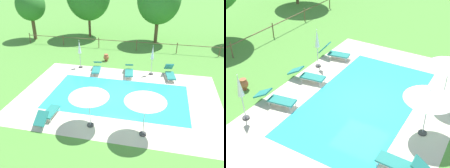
{
  "view_description": "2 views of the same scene",
  "coord_description": "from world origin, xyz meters",
  "views": [
    {
      "loc": [
        2.38,
        -12.47,
        7.6
      ],
      "look_at": [
        -0.49,
        0.5,
        0.6
      ],
      "focal_mm": 37.1,
      "sensor_mm": 36.0,
      "label": 1
    },
    {
      "loc": [
        -10.71,
        -4.94,
        8.34
      ],
      "look_at": [
        -0.58,
        1.03,
        0.97
      ],
      "focal_mm": 47.39,
      "sensor_mm": 36.0,
      "label": 2
    }
  ],
  "objects": [
    {
      "name": "sun_lounger_north_end",
      "position": [
        0.2,
        3.37,
        0.35
      ],
      "size": [
        0.88,
        2.13,
        0.72
      ],
      "color": "#237A70",
      "rests_on": "ground"
    },
    {
      "name": "patio_umbrella_closed_row_west",
      "position": [
        -3.85,
        3.89,
        1.56
      ],
      "size": [
        0.32,
        0.32,
        2.3
      ],
      "color": "#383838",
      "rests_on": "ground"
    },
    {
      "name": "sun_lounger_north_far",
      "position": [
        3.22,
        3.52,
        0.39
      ],
      "size": [
        0.89,
        1.98,
        0.94
      ],
      "color": "#237A70",
      "rests_on": "ground"
    },
    {
      "name": "sun_lounger_north_mid",
      "position": [
        -3.22,
        -3.17,
        0.37
      ],
      "size": [
        0.64,
        2.02,
        0.82
      ],
      "color": "#237A70",
      "rests_on": "ground"
    },
    {
      "name": "pool_coping_rim",
      "position": [
        0.0,
        0.0,
        0.01
      ],
      "size": [
        9.22,
        5.17,
        0.01
      ],
      "color": "beige",
      "rests_on": "ground"
    },
    {
      "name": "tree_far_west",
      "position": [
        -11.41,
        10.32,
        3.65
      ],
      "size": [
        3.06,
        3.06,
        5.31
      ],
      "color": "brown",
      "rests_on": "ground"
    },
    {
      "name": "terracotta_urn_near_fence",
      "position": [
        -2.15,
        5.7,
        0.34
      ],
      "size": [
        0.47,
        0.47,
        0.62
      ],
      "color": "#A85B38",
      "rests_on": "ground"
    },
    {
      "name": "perimeter_fence",
      "position": [
        0.07,
        8.95,
        0.7
      ],
      "size": [
        22.7,
        0.08,
        1.05
      ],
      "color": "brown",
      "rests_on": "ground"
    },
    {
      "name": "sun_lounger_north_near_steps",
      "position": [
        -2.34,
        3.38,
        0.35
      ],
      "size": [
        0.93,
        2.14,
        0.72
      ],
      "color": "#237A70",
      "rests_on": "ground"
    },
    {
      "name": "patio_umbrella_open_foreground",
      "position": [
        -0.83,
        -3.22,
        1.96
      ],
      "size": [
        2.02,
        2.02,
        2.21
      ],
      "color": "#383838",
      "rests_on": "ground"
    },
    {
      "name": "pool_deck_paving",
      "position": [
        0.0,
        0.0,
        0.0
      ],
      "size": [
        12.63,
        8.59,
        0.01
      ],
      "primitive_type": "cube",
      "color": "beige",
      "rests_on": "ground"
    },
    {
      "name": "patio_umbrella_closed_row_mid_west",
      "position": [
        1.83,
        3.81,
        1.55
      ],
      "size": [
        0.32,
        0.32,
        2.33
      ],
      "color": "#383838",
      "rests_on": "ground"
    },
    {
      "name": "swimming_pool_water",
      "position": [
        0.0,
        0.0,
        0.01
      ],
      "size": [
        8.74,
        4.69,
        0.01
      ],
      "primitive_type": "cube",
      "color": "#2DB7C6",
      "rests_on": "ground"
    },
    {
      "name": "patio_umbrella_open_by_bench",
      "position": [
        1.93,
        -3.34,
        2.15
      ],
      "size": [
        1.98,
        1.98,
        2.42
      ],
      "color": "#383838",
      "rests_on": "ground"
    },
    {
      "name": "ground_plane",
      "position": [
        0.0,
        0.0,
        0.0
      ],
      "size": [
        160.0,
        160.0,
        0.0
      ],
      "primitive_type": "plane",
      "color": "#518E38"
    }
  ]
}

